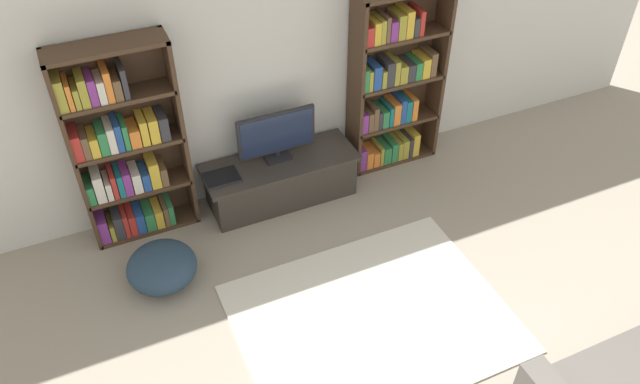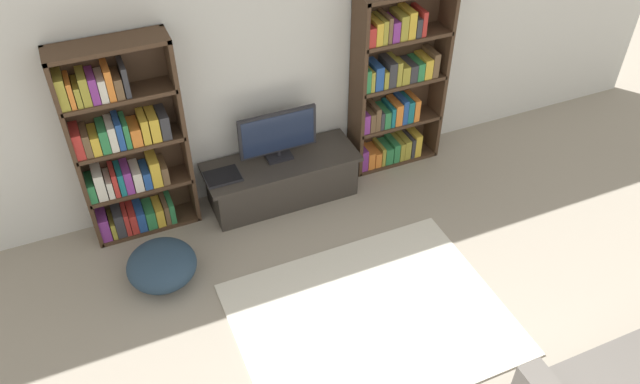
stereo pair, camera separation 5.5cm
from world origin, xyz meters
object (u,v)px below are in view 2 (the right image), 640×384
tv_stand (282,179)px  television (278,135)px  laptop (222,176)px  bookshelf_right (394,85)px  bookshelf_left (125,148)px  beanbag_ottoman (162,265)px

tv_stand → television: size_ratio=1.97×
laptop → bookshelf_right: bearing=5.5°
laptop → tv_stand: bearing=2.5°
bookshelf_right → television: (-1.24, -0.10, -0.17)m
bookshelf_left → television: (1.32, -0.10, -0.17)m
bookshelf_right → television: 1.25m
bookshelf_left → television: 1.33m
laptop → beanbag_ottoman: bearing=-141.2°
bookshelf_right → tv_stand: bookshelf_right is taller
bookshelf_left → television: bearing=-4.3°
bookshelf_left → beanbag_ottoman: bearing=-87.9°
bookshelf_right → laptop: (-1.81, -0.18, -0.42)m
television → laptop: television is taller
tv_stand → beanbag_ottoman: tv_stand is taller
tv_stand → beanbag_ottoman: bearing=-154.9°
beanbag_ottoman → bookshelf_right: bearing=16.6°
tv_stand → bookshelf_right: bearing=6.9°
tv_stand → television: (0.00, 0.05, 0.48)m
bookshelf_left → bookshelf_right: size_ratio=1.00×
television → laptop: size_ratio=2.30×
television → bookshelf_right: bearing=4.6°
bookshelf_right → beanbag_ottoman: (-2.53, -0.76, -0.71)m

